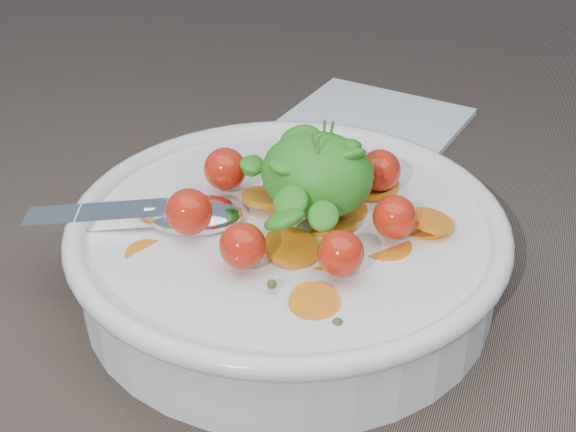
% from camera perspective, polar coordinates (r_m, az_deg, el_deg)
% --- Properties ---
extents(ground, '(6.00, 6.00, 0.00)m').
position_cam_1_polar(ground, '(0.51, -3.56, -5.16)').
color(ground, brown).
rests_on(ground, ground).
extents(bowl, '(0.29, 0.27, 0.11)m').
position_cam_1_polar(bowl, '(0.49, 0.03, -2.18)').
color(bowl, white).
rests_on(bowl, ground).
extents(napkin, '(0.17, 0.15, 0.01)m').
position_cam_1_polar(napkin, '(0.72, 6.14, 6.75)').
color(napkin, white).
rests_on(napkin, ground).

